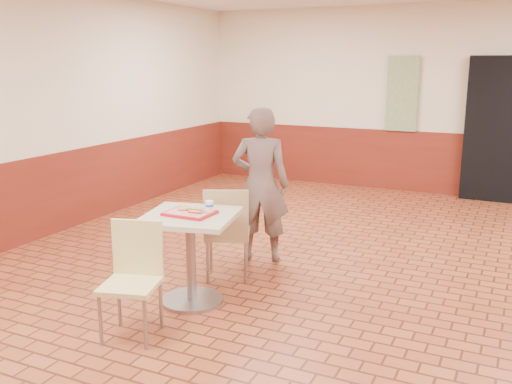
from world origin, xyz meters
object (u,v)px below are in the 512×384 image
at_px(serving_tray, 190,213).
at_px(long_john_donut, 196,211).
at_px(paper_cup, 209,206).
at_px(chair_main_front, 133,273).
at_px(main_table, 191,243).
at_px(ring_donut, 184,208).
at_px(chair_main_back, 227,229).
at_px(customer, 261,185).

bearing_deg(serving_tray, long_john_donut, -12.84).
height_order(long_john_donut, paper_cup, paper_cup).
bearing_deg(chair_main_front, long_john_donut, 60.69).
relative_size(main_table, ring_donut, 8.26).
height_order(chair_main_back, long_john_donut, chair_main_back).
bearing_deg(chair_main_front, customer, 69.36).
xyz_separation_m(customer, paper_cup, (0.06, -1.19, 0.05)).
bearing_deg(paper_cup, customer, 93.04).
bearing_deg(serving_tray, chair_main_back, 87.55).
xyz_separation_m(ring_donut, paper_cup, (0.22, 0.07, 0.03)).
bearing_deg(long_john_donut, paper_cup, 59.04).
xyz_separation_m(chair_main_back, serving_tray, (-0.03, -0.62, 0.31)).
bearing_deg(chair_main_back, ring_donut, 55.06).
distance_m(customer, paper_cup, 1.19).
height_order(chair_main_front, ring_donut, chair_main_front).
relative_size(main_table, long_john_donut, 5.20).
relative_size(customer, long_john_donut, 10.65).
distance_m(chair_main_back, customer, 0.74).
bearing_deg(long_john_donut, serving_tray, 167.16).
xyz_separation_m(main_table, ring_donut, (-0.08, 0.03, 0.31)).
height_order(ring_donut, paper_cup, paper_cup).
bearing_deg(customer, ring_donut, 64.67).
bearing_deg(chair_main_back, main_table, 62.56).
relative_size(chair_main_back, customer, 0.56).
xyz_separation_m(chair_main_front, long_john_donut, (0.16, 0.68, 0.36)).
relative_size(chair_main_front, customer, 0.54).
bearing_deg(main_table, chair_main_front, -97.57).
bearing_deg(paper_cup, serving_tray, -144.84).
bearing_deg(chair_main_back, serving_tray, 62.56).
bearing_deg(chair_main_back, paper_cup, 77.35).
distance_m(chair_main_front, long_john_donut, 0.79).
distance_m(ring_donut, long_john_donut, 0.16).
height_order(main_table, long_john_donut, long_john_donut).
bearing_deg(long_john_donut, chair_main_back, 94.03).
distance_m(ring_donut, paper_cup, 0.23).
relative_size(chair_main_back, serving_tray, 2.31).
height_order(serving_tray, ring_donut, ring_donut).
bearing_deg(customer, main_table, 68.23).
relative_size(customer, serving_tray, 4.13).
height_order(serving_tray, long_john_donut, long_john_donut).
bearing_deg(customer, chair_main_front, 66.78).
distance_m(main_table, chair_main_back, 0.62).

